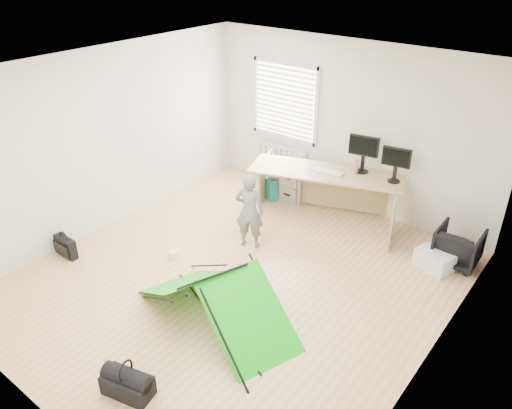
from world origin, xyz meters
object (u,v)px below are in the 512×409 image
Objects in this scene: office_chair at (458,246)px; monitor_right at (395,169)px; kite at (215,298)px; desk at (324,195)px; filing_cabinet at (297,181)px; laptop_bag at (66,247)px; storage_crate at (434,260)px; duffel_bag at (128,385)px; person at (249,211)px; thermos at (356,167)px; monitor_left at (363,159)px.

monitor_right is at bearing -14.33° from office_chair.
desk is at bearing 115.76° from kite.
filing_cabinet is 1.84m from monitor_right.
filing_cabinet is 3.36m from kite.
storage_crate is at bearing 35.84° from laptop_bag.
desk reaches higher than storage_crate.
storage_crate is 4.26m from duffel_bag.
desk is 0.80m from filing_cabinet.
office_chair is 2.91m from person.
laptop_bag is at bearing -120.72° from filing_cabinet.
office_chair is at bearing 78.15° from kite.
monitor_right is 0.71× the size of office_chair.
thermos is at bearing 8.85° from desk.
monitor_left is 1.17× the size of laptop_bag.
laptop_bag is at bearing -138.01° from monitor_left.
desk is 5.03× the size of storage_crate.
storage_crate is (-0.19, -0.32, -0.14)m from office_chair.
laptop_bag is at bearing -128.02° from thermos.
desk is 4.71× the size of duffel_bag.
monitor_right is 4.67m from duffel_bag.
person is (-0.84, -1.71, -0.45)m from monitor_left.
monitor_right is at bearing 48.25° from laptop_bag.
office_chair is 5.46m from laptop_bag.
storage_crate is (2.33, 1.11, -0.44)m from person.
filing_cabinet is at bearing 67.35° from laptop_bag.
thermos reaches higher than storage_crate.
monitor_left is 0.91× the size of duffel_bag.
monitor_left reaches higher than laptop_bag.
person is 2.94× the size of laptop_bag.
storage_crate is (2.66, -0.59, -0.18)m from filing_cabinet.
laptop_bag is at bearing 144.64° from duffel_bag.
filing_cabinet is (-0.74, 0.31, -0.09)m from desk.
desk reaches higher than duffel_bag.
monitor_left is 1.10× the size of monitor_right.
filing_cabinet is 1.74m from person.
monitor_left reaches higher than kite.
storage_crate is at bearing -32.51° from monitor_left.
desk is 5.15× the size of monitor_left.
desk is at bearing -172.53° from monitor_right.
filing_cabinet reaches higher than office_chair.
thermos is 0.11× the size of kite.
thermos is 0.50× the size of storage_crate.
laptop_bag is at bearing -153.18° from kite.
person is (-2.52, -1.42, 0.31)m from office_chair.
laptop_bag is (-4.20, -2.92, 0.02)m from storage_crate.
desk is 5.66× the size of monitor_right.
laptop_bag is (-2.56, -0.31, -0.17)m from kite.
desk reaches higher than laptop_bag.
monitor_right reaches higher than desk.
desk is at bearing -128.72° from person.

